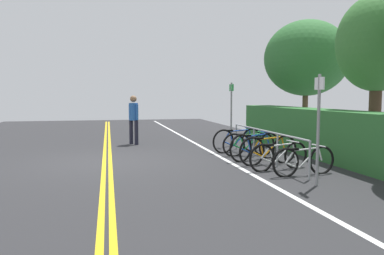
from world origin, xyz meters
name	(u,v)px	position (x,y,z in m)	size (l,w,h in m)	color
ground_plane	(107,162)	(0.00, 0.00, -0.03)	(35.18, 13.89, 0.05)	#2B2B2D
centre_line_yellow_inner	(104,162)	(0.00, -0.08, 0.00)	(31.66, 0.10, 0.00)	gold
centre_line_yellow_outer	(110,161)	(0.00, 0.08, 0.00)	(31.66, 0.10, 0.00)	gold
bike_lane_stripe_white	(221,157)	(0.00, 3.22, 0.00)	(31.66, 0.12, 0.00)	white
bike_rack	(265,138)	(0.94, 4.17, 0.63)	(4.67, 0.05, 0.86)	#9EA0A5
bicycle_0	(238,140)	(-0.92, 4.06, 0.37)	(0.57, 1.80, 0.79)	black
bicycle_1	(249,144)	(-0.12, 4.13, 0.34)	(0.46, 1.67, 0.73)	black
bicycle_2	(255,146)	(0.61, 4.03, 0.37)	(0.69, 1.73, 0.79)	black
bicycle_3	(269,150)	(1.31, 4.11, 0.37)	(0.50, 1.77, 0.79)	black
bicycle_4	(279,156)	(2.06, 4.05, 0.33)	(0.51, 1.67, 0.71)	black
bicycle_5	(304,161)	(2.77, 4.31, 0.32)	(0.46, 1.63, 0.70)	black
pedestrian	(134,116)	(-3.43, 0.95, 1.04)	(0.41, 0.32, 1.79)	#1E1E2D
sign_post_near	(231,108)	(-2.30, 4.30, 1.35)	(0.36, 0.06, 2.24)	gray
sign_post_far	(318,119)	(3.73, 4.06, 1.33)	(0.36, 0.06, 2.20)	gray
hedge_backdrop	(367,141)	(2.44, 6.18, 0.69)	(13.62, 1.05, 1.38)	#2D6B30
tree_near_left	(306,58)	(-3.37, 7.78, 3.26)	(3.32, 3.32, 4.76)	brown
tree_mid	(378,44)	(0.84, 7.64, 3.26)	(2.31, 2.31, 4.69)	#473323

